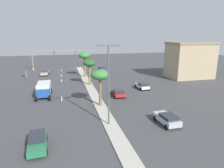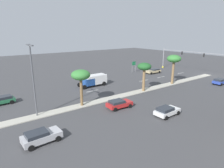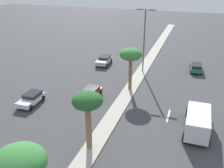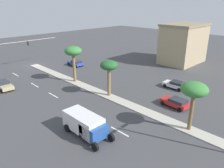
% 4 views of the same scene
% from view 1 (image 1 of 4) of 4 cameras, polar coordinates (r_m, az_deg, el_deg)
% --- Properties ---
extents(ground_plane, '(160.00, 160.00, 0.00)m').
position_cam_1_polar(ground_plane, '(36.25, -4.98, -3.60)').
color(ground_plane, '#424244').
extents(median_curb, '(1.80, 85.61, 0.12)m').
position_cam_1_polar(median_curb, '(27.46, -1.74, -9.35)').
color(median_curb, '#B7B2A3').
rests_on(median_curb, ground).
extents(lane_stripe_right, '(0.20, 2.80, 0.01)m').
position_cam_1_polar(lane_stripe_right, '(64.37, -14.41, 3.83)').
color(lane_stripe_right, silver).
rests_on(lane_stripe_right, ground).
extents(lane_stripe_near, '(0.20, 2.80, 0.01)m').
position_cam_1_polar(lane_stripe_near, '(56.15, -14.39, 2.37)').
color(lane_stripe_near, silver).
rests_on(lane_stripe_near, ground).
extents(lane_stripe_rear, '(0.20, 2.80, 0.01)m').
position_cam_1_polar(lane_stripe_rear, '(50.05, -14.38, 0.97)').
color(lane_stripe_rear, silver).
rests_on(lane_stripe_rear, ground).
extents(lane_stripe_outboard, '(0.20, 2.80, 0.01)m').
position_cam_1_polar(lane_stripe_outboard, '(36.08, -14.33, -4.08)').
color(lane_stripe_outboard, silver).
rests_on(lane_stripe_outboard, ground).
extents(traffic_signal_gantry, '(20.34, 0.53, 6.36)m').
position_cam_1_polar(traffic_signal_gantry, '(66.72, -17.29, 7.70)').
color(traffic_signal_gantry, gray).
rests_on(traffic_signal_gantry, ground).
extents(directional_road_sign, '(0.10, 1.39, 3.16)m').
position_cam_1_polar(directional_road_sign, '(54.98, -23.66, 3.78)').
color(directional_road_sign, gray).
rests_on(directional_road_sign, ground).
extents(commercial_building, '(11.15, 7.43, 9.15)m').
position_cam_1_polar(commercial_building, '(55.21, 21.56, 6.47)').
color(commercial_building, tan).
rests_on(commercial_building, ground).
extents(palm_tree_far, '(3.04, 3.04, 6.46)m').
position_cam_1_polar(palm_tree_far, '(52.09, -7.94, 7.90)').
color(palm_tree_far, olive).
rests_on(palm_tree_far, median_curb).
extents(palm_tree_center, '(2.67, 2.67, 5.58)m').
position_cam_1_polar(palm_tree_center, '(43.29, -6.54, 5.64)').
color(palm_tree_center, olive).
rests_on(palm_tree_center, median_curb).
extents(palm_tree_outboard, '(2.93, 2.93, 5.73)m').
position_cam_1_polar(palm_tree_outboard, '(30.12, -3.51, 2.39)').
color(palm_tree_outboard, brown).
rests_on(palm_tree_outboard, median_curb).
extents(street_lamp_far, '(2.90, 0.24, 9.80)m').
position_cam_1_polar(street_lamp_far, '(23.28, -1.00, 1.38)').
color(street_lamp_far, '#515459').
rests_on(street_lamp_far, median_curb).
extents(sedan_white_right, '(1.98, 3.86, 1.31)m').
position_cam_1_polar(sedan_white_right, '(41.33, 8.76, -0.47)').
color(sedan_white_right, silver).
rests_on(sedan_white_right, ground).
extents(sedan_blue_center, '(2.02, 3.97, 1.32)m').
position_cam_1_polar(sedan_blue_center, '(62.20, -2.81, 4.57)').
color(sedan_blue_center, '#2D47AD').
rests_on(sedan_blue_center, ground).
extents(sedan_tan_trailing, '(2.12, 4.53, 1.26)m').
position_cam_1_polar(sedan_tan_trailing, '(58.25, -18.81, 3.17)').
color(sedan_tan_trailing, tan).
rests_on(sedan_tan_trailing, ground).
extents(sedan_silver_rear, '(2.12, 4.07, 1.37)m').
position_cam_1_polar(sedan_silver_rear, '(26.03, 15.63, -9.62)').
color(sedan_silver_rear, '#B2B2B7').
rests_on(sedan_silver_rear, ground).
extents(sedan_red_near, '(2.17, 4.04, 1.29)m').
position_cam_1_polar(sedan_red_near, '(36.02, 1.87, -2.48)').
color(sedan_red_near, red).
rests_on(sedan_red_near, ground).
extents(sedan_green_left, '(2.11, 4.37, 1.31)m').
position_cam_1_polar(sedan_green_left, '(21.61, -20.79, -15.29)').
color(sedan_green_left, '#287047').
rests_on(sedan_green_left, ground).
extents(box_truck, '(2.50, 6.13, 2.37)m').
position_cam_1_polar(box_truck, '(37.92, -19.11, -1.46)').
color(box_truck, '#234C99').
rests_on(box_truck, ground).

